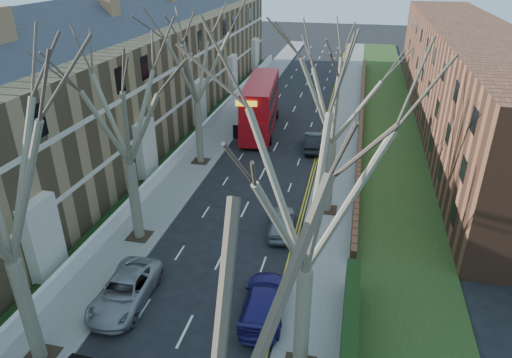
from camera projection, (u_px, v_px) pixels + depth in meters
The scene contains 15 objects.
pavement_left at pixel (231, 121), 49.35m from camera, with size 3.00×102.00×0.12m, color slate.
pavement_right at pixel (343, 130), 46.98m from camera, with size 3.00×102.00×0.12m, color slate.
terrace_left at pixel (125, 86), 41.43m from camera, with size 9.70×78.00×13.60m.
flats_right at pixel (464, 79), 46.03m from camera, with size 13.97×54.00×10.00m.
front_wall_left at pixel (191, 142), 42.43m from camera, with size 0.30×78.00×1.00m.
grass_verge_right at pixel (389, 132), 46.05m from camera, with size 6.00×102.00×0.06m.
tree_left_far at pixel (121, 97), 25.11m from camera, with size 10.15×10.15×14.22m.
tree_left_dist at pixel (194, 51), 35.46m from camera, with size 10.50×10.50×14.71m.
tree_right_mid at pixel (311, 172), 15.73m from camera, with size 10.50×10.50×14.71m.
tree_right_far at pixel (337, 82), 28.10m from camera, with size 10.15×10.15×14.22m.
double_decker_bus at pixel (261, 107), 46.02m from camera, with size 3.94×12.27×5.00m.
car_left_far at pixel (125, 291), 23.50m from camera, with size 2.43×5.28×1.47m, color gray.
car_right_near at pixel (264, 301), 22.77m from camera, with size 2.07×5.10×1.48m, color navy.
car_right_mid at pixel (282, 222), 29.56m from camera, with size 1.70×4.22×1.44m, color gray.
car_right_far at pixel (314, 141), 42.08m from camera, with size 1.64×4.71×1.55m, color black.
Camera 1 is at (6.97, -6.26, 16.33)m, focal length 32.00 mm.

